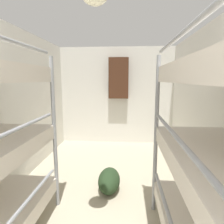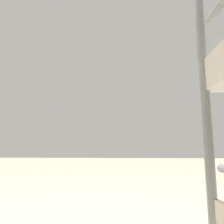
% 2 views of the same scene
% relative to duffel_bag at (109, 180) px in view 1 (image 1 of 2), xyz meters
% --- Properties ---
extents(wall_back, '(2.71, 0.06, 2.22)m').
position_rel_duffel_bag_xyz_m(wall_back, '(-0.02, 2.15, 0.96)').
color(wall_back, silver).
rests_on(wall_back, ground_plane).
extents(duffel_bag, '(0.29, 0.52, 0.29)m').
position_rel_duffel_bag_xyz_m(duffel_bag, '(0.00, 0.00, 0.00)').
color(duffel_bag, '#23381E').
rests_on(duffel_bag, ground_plane).
extents(hanging_coat, '(0.44, 0.12, 0.90)m').
position_rel_duffel_bag_xyz_m(hanging_coat, '(0.03, 2.00, 1.37)').
color(hanging_coat, '#472819').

